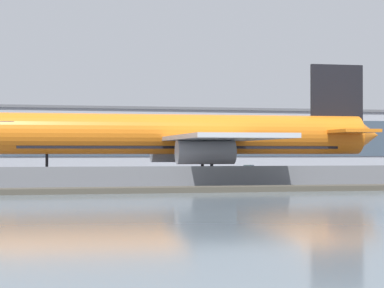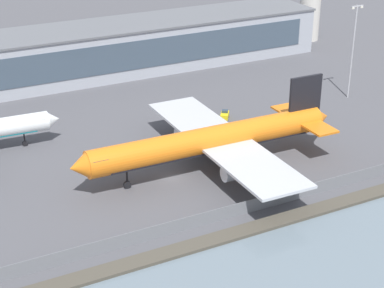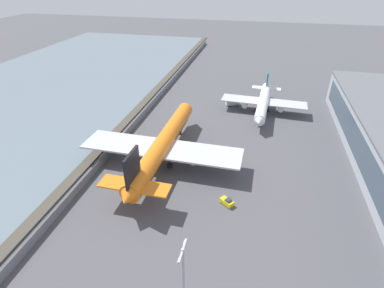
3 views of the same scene
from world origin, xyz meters
name	(u,v)px [view 2 (image 2 of 3)]	position (x,y,z in m)	size (l,w,h in m)	color
ground_plane	(172,179)	(0.00, 0.00, 0.00)	(500.00, 500.00, 0.00)	#4C4C51
shoreline_seawall	(232,234)	(0.00, -20.50, 0.25)	(320.00, 3.00, 0.50)	#474238
perimeter_fence	(218,215)	(0.00, -16.00, 1.15)	(280.00, 0.10, 2.30)	slate
cargo_jet_orange	(214,140)	(8.26, 0.06, 5.62)	(50.86, 43.46, 14.74)	orange
baggage_tug	(225,115)	(21.88, 19.55, 0.81)	(3.18, 3.53, 1.80)	yellow
terminal_building	(102,50)	(9.42, 59.95, 6.17)	(118.69, 18.33, 12.32)	#9EA3AD
apron_light_mast_apron_west	(353,47)	(53.68, 17.62, 12.00)	(3.20, 0.40, 21.43)	#A8A8AD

